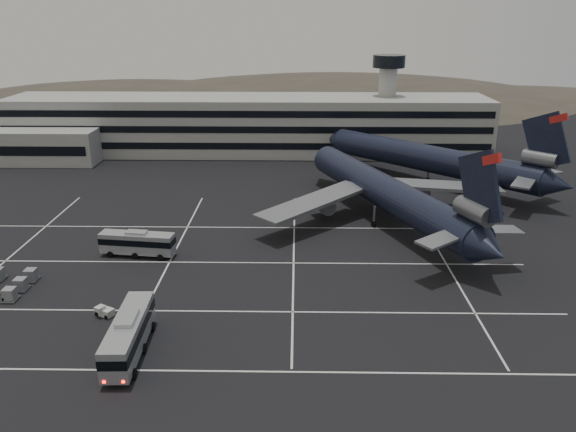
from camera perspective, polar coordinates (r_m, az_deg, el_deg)
The scene contains 11 objects.
ground at distance 78.64m, azimuth -8.28°, elevation -5.92°, with size 260.00×260.00×0.00m, color black.
lane_markings at distance 79.14m, azimuth -7.52°, elevation -5.70°, with size 90.00×55.62×0.01m.
terminal at distance 144.27m, azimuth -5.24°, elevation 9.14°, with size 125.00×26.00×24.00m.
hills at distance 244.18m, azimuth 2.28°, elevation 9.19°, with size 352.00×180.00×44.00m.
trijet_main at distance 96.57m, azimuth 10.07°, elevation 2.34°, with size 44.01×55.26×18.08m.
trijet_far at distance 120.79m, azimuth 14.55°, elevation 5.68°, with size 44.93×44.35×18.08m.
bus_near at distance 62.39m, azimuth -15.88°, elevation -11.39°, with size 3.55×12.74×4.46m.
bus_far at distance 85.72m, azimuth -15.06°, elevation -2.60°, with size 11.27×3.89×3.90m.
tug_a at distance 87.90m, azimuth -16.11°, elevation -3.23°, with size 1.49×2.20×1.32m.
tug_b at distance 71.12m, azimuth -18.07°, elevation -9.19°, with size 2.50×2.17×1.38m.
uld_cluster at distance 82.25m, azimuth -26.93°, elevation -6.19°, with size 6.57×7.72×1.70m.
Camera 1 is at (12.44, -69.68, 34.27)m, focal length 35.00 mm.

